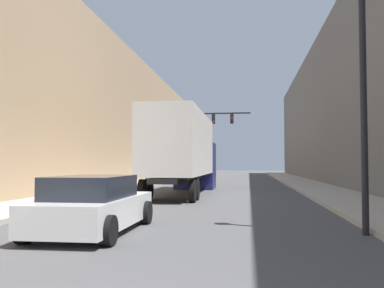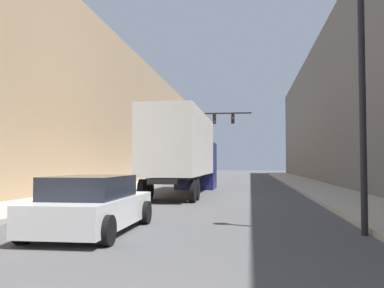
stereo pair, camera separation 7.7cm
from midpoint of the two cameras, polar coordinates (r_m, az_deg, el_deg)
name	(u,v)px [view 1 (the left image)]	position (r m, az deg, el deg)	size (l,w,h in m)	color
sidewalk_right	(309,185)	(32.93, 15.24, -5.32)	(3.08, 80.00, 0.15)	#B2A899
sidewalk_left	(142,184)	(33.67, -6.79, -5.33)	(3.08, 80.00, 0.15)	#B2A899
building_right	(371,100)	(34.11, 22.72, 5.46)	(6.00, 80.00, 12.70)	#66605B
building_left	(87,113)	(35.26, -13.92, 4.00)	(6.00, 80.00, 11.38)	tan
semi_truck	(185,151)	(23.64, -1.10, -0.99)	(2.52, 12.65, 4.26)	silver
sedan_car	(94,205)	(10.84, -13.18, -7.97)	(2.07, 4.54, 1.39)	silver
traffic_signal_gantry	(197,131)	(39.59, 0.57, 1.81)	(6.89, 0.35, 6.59)	black
street_lamp	(362,31)	(11.37, 21.57, 13.80)	(0.44, 0.44, 7.72)	black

